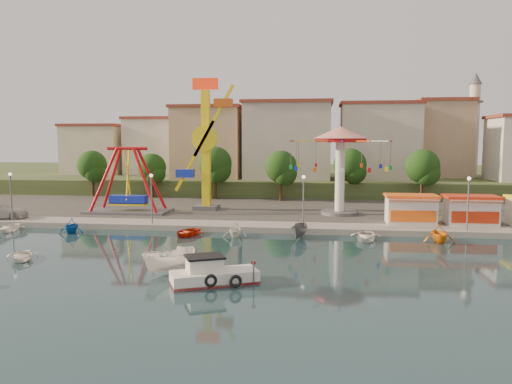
% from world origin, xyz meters
% --- Properties ---
extents(ground, '(200.00, 200.00, 0.00)m').
position_xyz_m(ground, '(0.00, 0.00, 0.00)').
color(ground, '#132D36').
rests_on(ground, ground).
extents(quay_deck, '(200.00, 100.00, 0.60)m').
position_xyz_m(quay_deck, '(0.00, 62.00, 0.30)').
color(quay_deck, '#9E998E').
rests_on(quay_deck, ground).
extents(asphalt_pad, '(90.00, 28.00, 0.01)m').
position_xyz_m(asphalt_pad, '(0.00, 30.00, 0.60)').
color(asphalt_pad, '#4C4944').
rests_on(asphalt_pad, quay_deck).
extents(hill_terrace, '(200.00, 60.00, 3.00)m').
position_xyz_m(hill_terrace, '(0.00, 67.00, 1.50)').
color(hill_terrace, '#384C26').
rests_on(hill_terrace, ground).
extents(pirate_ship_ride, '(10.00, 5.00, 8.00)m').
position_xyz_m(pirate_ship_ride, '(-13.53, 20.43, 4.39)').
color(pirate_ship_ride, '#59595E').
rests_on(pirate_ship_ride, quay_deck).
extents(kamikaze_tower, '(5.44, 3.10, 16.50)m').
position_xyz_m(kamikaze_tower, '(-4.47, 24.17, 8.54)').
color(kamikaze_tower, '#59595E').
rests_on(kamikaze_tower, quay_deck).
extents(wave_swinger, '(11.60, 11.60, 10.40)m').
position_xyz_m(wave_swinger, '(11.96, 22.15, 8.20)').
color(wave_swinger, '#59595E').
rests_on(wave_swinger, quay_deck).
extents(booth_left, '(5.40, 3.78, 3.08)m').
position_xyz_m(booth_left, '(19.22, 16.49, 2.16)').
color(booth_left, white).
rests_on(booth_left, quay_deck).
extents(booth_mid, '(5.40, 3.78, 3.08)m').
position_xyz_m(booth_mid, '(25.31, 16.49, 2.16)').
color(booth_mid, white).
rests_on(booth_mid, quay_deck).
extents(lamp_post_0, '(0.14, 0.14, 5.00)m').
position_xyz_m(lamp_post_0, '(-24.00, 13.00, 3.10)').
color(lamp_post_0, '#59595E').
rests_on(lamp_post_0, quay_deck).
extents(lamp_post_1, '(0.14, 0.14, 5.00)m').
position_xyz_m(lamp_post_1, '(-8.00, 13.00, 3.10)').
color(lamp_post_1, '#59595E').
rests_on(lamp_post_1, quay_deck).
extents(lamp_post_2, '(0.14, 0.14, 5.00)m').
position_xyz_m(lamp_post_2, '(8.00, 13.00, 3.10)').
color(lamp_post_2, '#59595E').
rests_on(lamp_post_2, quay_deck).
extents(lamp_post_3, '(0.14, 0.14, 5.00)m').
position_xyz_m(lamp_post_3, '(24.00, 13.00, 3.10)').
color(lamp_post_3, '#59595E').
rests_on(lamp_post_3, quay_deck).
extents(tree_0, '(4.60, 4.60, 7.19)m').
position_xyz_m(tree_0, '(-26.00, 36.98, 5.47)').
color(tree_0, '#382314').
rests_on(tree_0, quay_deck).
extents(tree_1, '(4.35, 4.35, 6.80)m').
position_xyz_m(tree_1, '(-16.00, 36.24, 5.20)').
color(tree_1, '#382314').
rests_on(tree_1, quay_deck).
extents(tree_2, '(5.02, 5.02, 7.85)m').
position_xyz_m(tree_2, '(-6.00, 35.81, 5.92)').
color(tree_2, '#382314').
rests_on(tree_2, quay_deck).
extents(tree_3, '(4.68, 4.68, 7.32)m').
position_xyz_m(tree_3, '(4.00, 34.36, 5.55)').
color(tree_3, '#382314').
rests_on(tree_3, quay_deck).
extents(tree_4, '(4.86, 4.86, 7.60)m').
position_xyz_m(tree_4, '(14.00, 37.35, 5.75)').
color(tree_4, '#382314').
rests_on(tree_4, quay_deck).
extents(tree_5, '(4.83, 4.83, 7.54)m').
position_xyz_m(tree_5, '(24.00, 35.54, 5.71)').
color(tree_5, '#382314').
rests_on(tree_5, quay_deck).
extents(building_0, '(9.26, 9.53, 11.87)m').
position_xyz_m(building_0, '(-33.37, 46.06, 8.93)').
color(building_0, beige).
rests_on(building_0, hill_terrace).
extents(building_1, '(12.33, 9.01, 8.63)m').
position_xyz_m(building_1, '(-21.33, 51.38, 7.32)').
color(building_1, silver).
rests_on(building_1, hill_terrace).
extents(building_2, '(11.95, 9.28, 11.23)m').
position_xyz_m(building_2, '(-8.19, 51.96, 8.62)').
color(building_2, tan).
rests_on(building_2, hill_terrace).
extents(building_3, '(12.59, 10.50, 9.20)m').
position_xyz_m(building_3, '(5.60, 48.80, 7.60)').
color(building_3, beige).
rests_on(building_3, hill_terrace).
extents(building_4, '(10.75, 9.23, 9.24)m').
position_xyz_m(building_4, '(19.07, 52.20, 7.62)').
color(building_4, beige).
rests_on(building_4, hill_terrace).
extents(building_5, '(12.77, 10.96, 11.21)m').
position_xyz_m(building_5, '(32.37, 50.33, 8.61)').
color(building_5, tan).
rests_on(building_5, hill_terrace).
extents(minaret, '(2.80, 2.80, 18.00)m').
position_xyz_m(minaret, '(36.00, 54.00, 12.55)').
color(minaret, silver).
rests_on(minaret, hill_terrace).
extents(cabin_motorboat, '(6.04, 4.37, 1.99)m').
position_xyz_m(cabin_motorboat, '(2.68, -6.00, 0.53)').
color(cabin_motorboat, white).
rests_on(cabin_motorboat, ground).
extents(rowboat_a, '(3.70, 4.12, 0.70)m').
position_xyz_m(rowboat_a, '(-13.65, -1.64, 0.35)').
color(rowboat_a, white).
rests_on(rowboat_a, ground).
extents(skiff, '(4.04, 4.55, 1.72)m').
position_xyz_m(skiff, '(-0.92, -3.69, 0.86)').
color(skiff, white).
rests_on(skiff, ground).
extents(moored_boat_0, '(3.50, 4.31, 0.79)m').
position_xyz_m(moored_boat_0, '(-22.40, 9.80, 0.39)').
color(moored_boat_0, white).
rests_on(moored_boat_0, ground).
extents(moored_boat_1, '(2.84, 3.17, 1.49)m').
position_xyz_m(moored_boat_1, '(-15.43, 9.80, 0.75)').
color(moored_boat_1, '#1462B1').
rests_on(moored_boat_1, ground).
extents(moored_boat_3, '(3.56, 4.25, 0.75)m').
position_xyz_m(moored_boat_3, '(-3.35, 9.80, 0.38)').
color(moored_boat_3, red).
rests_on(moored_boat_3, ground).
extents(moored_boat_4, '(2.51, 2.88, 1.48)m').
position_xyz_m(moored_boat_4, '(1.54, 9.80, 0.74)').
color(moored_boat_4, white).
rests_on(moored_boat_4, ground).
extents(moored_boat_5, '(1.96, 3.90, 1.44)m').
position_xyz_m(moored_boat_5, '(7.74, 9.80, 0.72)').
color(moored_boat_5, '#5C5B61').
rests_on(moored_boat_5, ground).
extents(moored_boat_6, '(3.30, 4.33, 0.84)m').
position_xyz_m(moored_boat_6, '(13.98, 9.80, 0.42)').
color(moored_boat_6, white).
rests_on(moored_boat_6, ground).
extents(moored_boat_7, '(3.08, 3.49, 1.74)m').
position_xyz_m(moored_boat_7, '(20.65, 9.80, 0.87)').
color(moored_boat_7, orange).
rests_on(moored_boat_7, ground).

